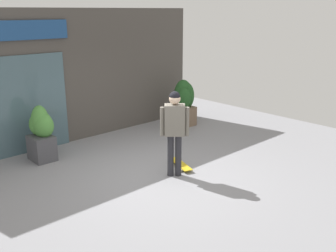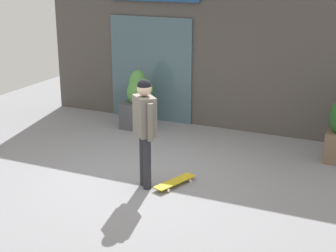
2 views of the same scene
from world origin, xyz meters
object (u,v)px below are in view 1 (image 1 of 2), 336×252
planter_box_right (42,131)px  planter_box_left (184,100)px  skateboarder (175,125)px  skateboard (180,164)px

planter_box_right → planter_box_left: bearing=-3.0°
skateboarder → skateboard: 1.14m
skateboarder → planter_box_left: bearing=-5.5°
skateboarder → planter_box_right: size_ratio=1.41×
skateboarder → planter_box_left: skateboarder is taller
skateboard → planter_box_left: size_ratio=0.62×
skateboarder → planter_box_right: 3.17m
skateboard → planter_box_right: size_ratio=0.66×
skateboard → planter_box_left: (2.36, 2.26, 0.68)m
planter_box_left → planter_box_right: size_ratio=1.07×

